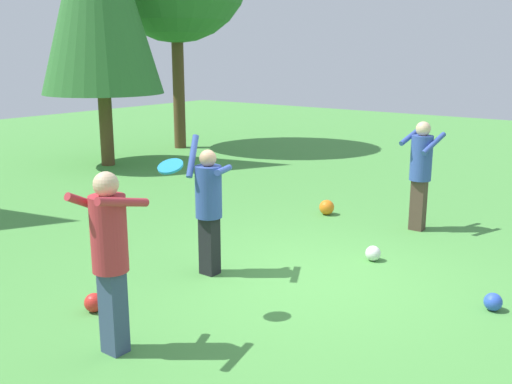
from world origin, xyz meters
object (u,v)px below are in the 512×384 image
object	(u,v)px
person_thrower	(209,201)
person_catcher	(110,247)
person_bystander	(421,166)
ball_white	(373,253)
ball_orange	(327,207)
ball_blue	(493,302)
ball_red	(94,303)
frisbee	(170,166)

from	to	relation	value
person_thrower	person_catcher	distance (m)	2.20
person_thrower	person_bystander	xyz separation A→B (m)	(3.50, -1.38, 0.08)
ball_white	person_thrower	bearing A→B (deg)	139.51
person_bystander	ball_orange	world-z (taller)	person_bystander
person_bystander	ball_blue	world-z (taller)	person_bystander
ball_red	ball_white	size ratio (longest dim) A/B	1.01
person_bystander	ball_blue	bearing A→B (deg)	47.88
ball_orange	person_thrower	bearing A→B (deg)	-175.85
person_catcher	ball_blue	bearing A→B (deg)	-45.06
ball_white	ball_orange	bearing A→B (deg)	46.11
ball_red	person_catcher	bearing A→B (deg)	-116.24
person_bystander	ball_orange	bearing A→B (deg)	-76.15
frisbee	person_bystander	bearing A→B (deg)	-9.93
person_bystander	ball_blue	size ratio (longest dim) A/B	8.66
person_thrower	frisbee	bearing A→B (deg)	0.00
person_catcher	frisbee	size ratio (longest dim) A/B	5.62
ball_blue	ball_white	size ratio (longest dim) A/B	0.96
person_bystander	ball_red	world-z (taller)	person_bystander
frisbee	ball_red	distance (m)	1.83
person_thrower	ball_orange	size ratio (longest dim) A/B	6.78
person_thrower	frisbee	world-z (taller)	person_thrower
person_thrower	ball_orange	distance (m)	3.50
person_catcher	ball_red	distance (m)	1.39
frisbee	ball_white	bearing A→B (deg)	-17.35
frisbee	ball_blue	world-z (taller)	frisbee
person_thrower	person_catcher	xyz separation A→B (m)	(-2.10, -0.65, 0.09)
ball_red	ball_orange	distance (m)	5.04
person_thrower	ball_white	world-z (taller)	person_thrower
person_catcher	ball_orange	bearing A→B (deg)	3.83
person_catcher	ball_orange	size ratio (longest dim) A/B	6.68
person_bystander	frisbee	bearing A→B (deg)	-0.00
person_catcher	person_bystander	distance (m)	5.65
person_catcher	ball_white	world-z (taller)	person_catcher
person_bystander	frisbee	size ratio (longest dim) A/B	5.56
ball_red	ball_orange	world-z (taller)	ball_orange
person_bystander	frisbee	xyz separation A→B (m)	(-4.70, 0.82, 0.63)
person_bystander	ball_blue	xyz separation A→B (m)	(-2.43, -1.89, -0.95)
person_bystander	ball_orange	distance (m)	1.87
ball_orange	person_catcher	bearing A→B (deg)	-170.76
person_thrower	ball_red	size ratio (longest dim) A/B	8.45
person_bystander	ball_white	world-z (taller)	person_bystander
ball_blue	ball_white	bearing A→B (deg)	69.95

